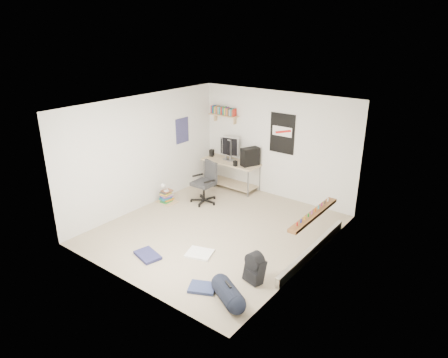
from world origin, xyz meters
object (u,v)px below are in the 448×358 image
Objects in this scene: office_chair at (204,182)px; duffel_bag at (228,294)px; desk at (232,174)px; backpack at (255,270)px; book_stack at (167,196)px.

office_chair is 3.65m from duffel_bag.
office_chair reaches higher than desk.
backpack is at bearing 116.23° from duffel_bag.
desk reaches higher than backpack.
book_stack is (-3.29, 2.01, 0.01)m from duffel_bag.
office_chair is 2.37× the size of backpack.
duffel_bag is at bearing -31.45° from book_stack.
office_chair is 2.02× the size of book_stack.
desk is 1.79m from book_stack.
desk is at bearing 68.37° from book_stack.
duffel_bag is (-0.02, -0.67, -0.06)m from backpack.
duffel_bag reaches higher than book_stack.
duffel_bag is at bearing -26.95° from office_chair.
backpack reaches higher than book_stack.
office_chair is at bearing 158.07° from backpack.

